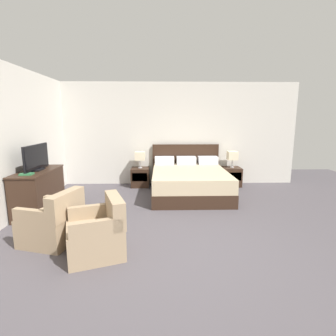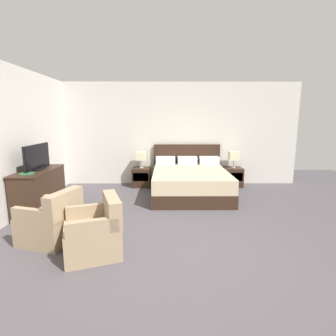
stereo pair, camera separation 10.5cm
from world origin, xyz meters
name	(u,v)px [view 2 (the right image)]	position (x,y,z in m)	size (l,w,h in m)	color
ground_plane	(175,252)	(0.00, 0.00, 0.00)	(11.31, 11.31, 0.00)	#4C474C
wall_back	(170,134)	(0.00, 3.80, 1.34)	(6.76, 0.06, 2.68)	beige
wall_left	(18,141)	(-2.81, 1.59, 1.34)	(0.06, 5.57, 2.68)	beige
bed	(190,181)	(0.44, 2.73, 0.31)	(1.76, 2.11, 1.08)	#332116
nightstand_left	(141,177)	(-0.76, 3.48, 0.25)	(0.46, 0.45, 0.49)	#332116
nightstand_right	(233,177)	(1.64, 3.48, 0.25)	(0.46, 0.45, 0.49)	#332116
table_lamp_left	(141,156)	(-0.76, 3.48, 0.80)	(0.25, 0.25, 0.42)	#B7B7BC
table_lamp_right	(234,156)	(1.64, 3.48, 0.80)	(0.25, 0.25, 0.42)	#B7B7BC
dresser	(40,190)	(-2.50, 1.57, 0.42)	(0.51, 1.26, 0.81)	#332116
tv	(37,158)	(-2.50, 1.59, 1.04)	(0.18, 0.91, 0.48)	black
book_red_cover	(27,173)	(-2.50, 1.19, 0.83)	(0.20, 0.15, 0.03)	#2D7042
armchair_by_window	(52,222)	(-1.75, 0.35, 0.28)	(0.85, 0.84, 0.76)	#9E8466
armchair_companion	(95,233)	(-1.04, -0.02, 0.28)	(0.88, 0.87, 0.76)	#9E8466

